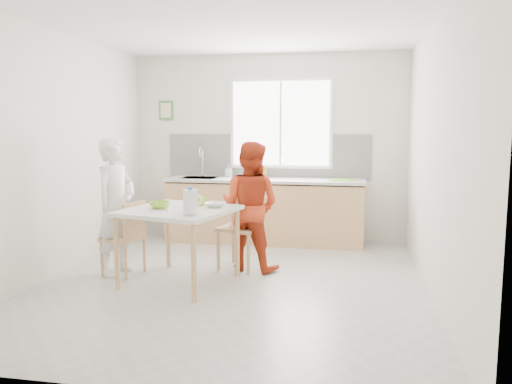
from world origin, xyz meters
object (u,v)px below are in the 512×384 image
(wine_bottle_a, at_px, (255,167))
(person_white, at_px, (116,206))
(chair_far, at_px, (243,223))
(bowl_green, at_px, (160,205))
(chair_left, at_px, (127,235))
(wine_bottle_b, at_px, (258,168))
(dining_table, at_px, (179,216))
(bowl_white, at_px, (215,205))
(milk_jug, at_px, (191,201))
(person_red, at_px, (250,206))

(wine_bottle_a, bearing_deg, person_white, -123.20)
(chair_far, distance_m, bowl_green, 1.07)
(chair_left, xyz_separation_m, wine_bottle_b, (1.13, 1.94, 0.61))
(dining_table, height_order, wine_bottle_b, wine_bottle_b)
(chair_left, height_order, wine_bottle_b, wine_bottle_b)
(bowl_white, relative_size, wine_bottle_a, 0.66)
(bowl_white, xyz_separation_m, milk_jug, (-0.10, -0.52, 0.11))
(chair_left, distance_m, milk_jug, 1.15)
(wine_bottle_a, bearing_deg, milk_jug, -94.20)
(bowl_white, bearing_deg, chair_far, 71.17)
(bowl_green, height_order, wine_bottle_b, wine_bottle_b)
(dining_table, xyz_separation_m, chair_left, (-0.67, 0.16, -0.26))
(chair_left, relative_size, bowl_white, 3.92)
(dining_table, distance_m, bowl_white, 0.41)
(chair_left, xyz_separation_m, chair_far, (1.20, 0.55, 0.08))
(dining_table, height_order, person_red, person_red)
(chair_far, bearing_deg, wine_bottle_a, 108.51)
(bowl_green, distance_m, wine_bottle_a, 2.19)
(person_red, relative_size, bowl_white, 7.00)
(chair_left, height_order, bowl_white, bowl_white)
(bowl_white, bearing_deg, milk_jug, -101.27)
(person_red, xyz_separation_m, wine_bottle_a, (-0.21, 1.42, 0.34))
(bowl_white, bearing_deg, person_white, 178.65)
(chair_left, bearing_deg, person_white, -90.00)
(person_white, xyz_separation_m, bowl_white, (1.16, -0.03, 0.06))
(chair_far, bearing_deg, dining_table, -113.03)
(chair_left, xyz_separation_m, person_white, (-0.14, 0.03, 0.31))
(wine_bottle_b, bearing_deg, milk_jug, -95.08)
(bowl_white, bearing_deg, person_red, 59.70)
(chair_left, bearing_deg, wine_bottle_b, 163.62)
(dining_table, distance_m, wine_bottle_a, 2.15)
(person_white, distance_m, bowl_white, 1.16)
(person_white, bearing_deg, wine_bottle_b, -19.77)
(person_white, xyz_separation_m, milk_jug, (1.05, -0.55, 0.17))
(chair_left, relative_size, chair_far, 0.86)
(bowl_white, distance_m, wine_bottle_b, 1.96)
(dining_table, relative_size, bowl_white, 5.92)
(chair_left, bearing_deg, dining_table, 90.00)
(bowl_green, xyz_separation_m, bowl_white, (0.56, 0.17, -0.01))
(person_red, bearing_deg, chair_left, 34.44)
(person_white, relative_size, wine_bottle_a, 4.80)
(chair_left, height_order, bowl_green, bowl_green)
(bowl_green, distance_m, milk_jug, 0.58)
(bowl_white, height_order, milk_jug, milk_jug)
(dining_table, bearing_deg, person_red, 45.90)
(chair_left, xyz_separation_m, bowl_green, (0.46, -0.17, 0.37))
(wine_bottle_a, bearing_deg, bowl_green, -106.91)
(bowl_green, bearing_deg, wine_bottle_a, 73.09)
(person_white, bearing_deg, person_red, -58.60)
(person_white, xyz_separation_m, wine_bottle_a, (1.23, 1.88, 0.31))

